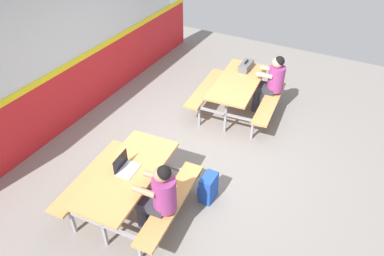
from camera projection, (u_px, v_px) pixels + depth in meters
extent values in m
cube|color=gray|center=(198.00, 156.00, 6.07)|extent=(10.00, 10.00, 0.02)
cube|color=red|center=(77.00, 91.00, 6.69)|extent=(8.00, 0.12, 1.10)
cube|color=yellow|center=(73.00, 63.00, 6.30)|extent=(8.00, 0.03, 0.10)
cube|color=silver|center=(61.00, 21.00, 5.87)|extent=(6.72, 0.12, 1.40)
cube|color=tan|center=(127.00, 173.00, 4.71)|extent=(1.70, 0.88, 0.04)
cube|color=tan|center=(171.00, 202.00, 4.68)|extent=(1.58, 0.40, 0.04)
cube|color=tan|center=(91.00, 175.00, 5.09)|extent=(1.58, 0.40, 0.04)
cube|color=gray|center=(103.00, 227.00, 4.46)|extent=(0.04, 0.04, 0.70)
cube|color=gray|center=(103.00, 225.00, 4.44)|extent=(0.16, 1.55, 0.04)
cube|color=gray|center=(139.00, 248.00, 4.39)|extent=(0.04, 0.04, 0.41)
cube|color=gray|center=(73.00, 221.00, 4.71)|extent=(0.04, 0.04, 0.41)
cube|color=gray|center=(152.00, 163.00, 5.40)|extent=(0.04, 0.04, 0.70)
cube|color=gray|center=(152.00, 161.00, 5.38)|extent=(0.16, 1.55, 0.04)
cube|color=gray|center=(183.00, 180.00, 5.33)|extent=(0.04, 0.04, 0.41)
cube|color=gray|center=(125.00, 161.00, 5.65)|extent=(0.04, 0.04, 0.41)
cube|color=tan|center=(238.00, 82.00, 6.63)|extent=(1.70, 0.88, 0.04)
cube|color=tan|center=(270.00, 102.00, 6.60)|extent=(1.58, 0.40, 0.04)
cube|color=tan|center=(206.00, 88.00, 7.01)|extent=(1.58, 0.40, 0.04)
cube|color=gray|center=(226.00, 116.00, 6.38)|extent=(0.04, 0.04, 0.70)
cube|color=gray|center=(226.00, 114.00, 6.36)|extent=(0.16, 1.55, 0.04)
cube|color=gray|center=(252.00, 129.00, 6.31)|extent=(0.04, 0.04, 0.41)
cube|color=gray|center=(199.00, 116.00, 6.63)|extent=(0.04, 0.04, 0.41)
cube|color=gray|center=(246.00, 83.00, 7.32)|extent=(0.04, 0.04, 0.70)
cube|color=gray|center=(246.00, 81.00, 7.30)|extent=(0.16, 1.55, 0.04)
cube|color=gray|center=(270.00, 94.00, 7.25)|extent=(0.04, 0.04, 0.41)
cube|color=gray|center=(222.00, 84.00, 7.57)|extent=(0.04, 0.04, 0.41)
cylinder|color=#2D2D38|center=(142.00, 218.00, 4.73)|extent=(0.11, 0.11, 0.45)
cylinder|color=#2D2D38|center=(148.00, 209.00, 4.86)|extent=(0.11, 0.11, 0.45)
cube|color=#2D2D38|center=(153.00, 203.00, 4.57)|extent=(0.33, 0.40, 0.12)
cylinder|color=#8C3372|center=(164.00, 194.00, 4.37)|extent=(0.30, 0.30, 0.48)
cylinder|color=#A57A5B|center=(144.00, 192.00, 4.28)|extent=(0.10, 0.31, 0.08)
cylinder|color=#A57A5B|center=(155.00, 176.00, 4.48)|extent=(0.10, 0.31, 0.08)
sphere|color=#A57A5B|center=(162.00, 174.00, 4.18)|extent=(0.20, 0.20, 0.20)
sphere|color=black|center=(164.00, 173.00, 4.15)|extent=(0.18, 0.18, 0.18)
cylinder|color=#2D2D38|center=(255.00, 101.00, 7.00)|extent=(0.11, 0.11, 0.45)
cylinder|color=#2D2D38|center=(257.00, 97.00, 7.14)|extent=(0.11, 0.11, 0.45)
cube|color=#2D2D38|center=(266.00, 88.00, 6.85)|extent=(0.33, 0.40, 0.12)
cylinder|color=#8C3372|center=(276.00, 79.00, 6.65)|extent=(0.30, 0.30, 0.48)
cylinder|color=tan|center=(264.00, 76.00, 6.55)|extent=(0.10, 0.31, 0.08)
cylinder|color=tan|center=(268.00, 69.00, 6.76)|extent=(0.10, 0.31, 0.08)
sphere|color=tan|center=(278.00, 63.00, 6.46)|extent=(0.20, 0.20, 0.20)
sphere|color=black|center=(280.00, 61.00, 6.43)|extent=(0.18, 0.18, 0.18)
cube|color=silver|center=(128.00, 170.00, 4.72)|extent=(0.34, 0.24, 0.01)
cube|color=black|center=(120.00, 161.00, 4.68)|extent=(0.32, 0.03, 0.21)
cube|color=#595B60|center=(246.00, 66.00, 6.93)|extent=(0.40, 0.18, 0.14)
cube|color=black|center=(246.00, 62.00, 6.87)|extent=(0.16, 0.02, 0.02)
cube|color=#1E47B2|center=(209.00, 187.00, 5.18)|extent=(0.30, 0.18, 0.44)
cube|color=#1E47B2|center=(202.00, 188.00, 5.26)|extent=(0.21, 0.04, 0.19)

